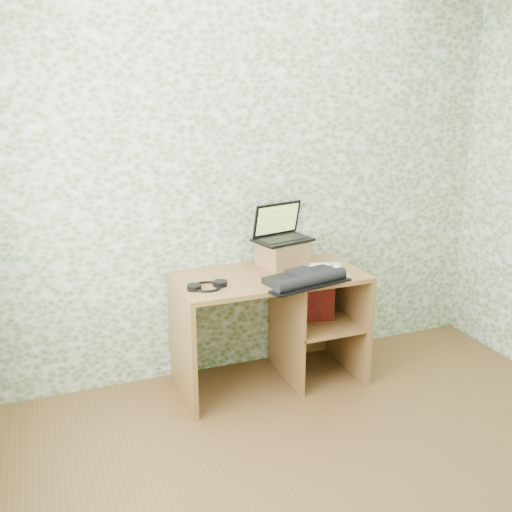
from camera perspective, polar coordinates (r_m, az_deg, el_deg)
name	(u,v)px	position (r m, az deg, el deg)	size (l,w,h in m)	color
wall_back	(253,181)	(3.77, -0.35, 7.48)	(3.50, 3.50, 0.00)	white
desk	(279,311)	(3.77, 2.30, -5.48)	(1.20, 0.60, 0.75)	brown
riser	(283,253)	(3.78, 2.67, 0.26)	(0.28, 0.24, 0.17)	olive
laptop	(280,231)	(3.78, 2.46, 2.48)	(0.41, 0.33, 0.24)	black
keyboard	(306,279)	(3.48, 4.99, -2.27)	(0.56, 0.38, 0.08)	black
headphones	(207,286)	(3.40, -4.90, -3.00)	(0.25, 0.19, 0.03)	black
notepad	(329,271)	(3.71, 7.28, -1.45)	(0.21, 0.30, 0.01)	white
mouse	(336,267)	(3.69, 8.01, -1.12)	(0.07, 0.11, 0.04)	silver
pen	(330,267)	(3.76, 7.39, -1.05)	(0.01, 0.01, 0.13)	black
red_box	(316,300)	(3.83, 6.01, -4.37)	(0.24, 0.08, 0.29)	#9B120E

